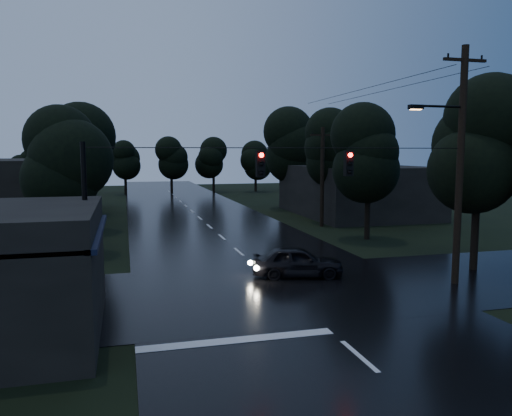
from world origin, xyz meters
name	(u,v)px	position (x,y,z in m)	size (l,w,h in m)	color
main_road	(209,227)	(0.00, 30.00, 0.00)	(12.00, 120.00, 0.02)	black
cross_street	(282,290)	(0.00, 12.00, 0.00)	(60.00, 9.00, 0.02)	black
building_far_right	(355,190)	(14.00, 34.00, 2.20)	(10.00, 14.00, 4.40)	black
building_far_left	(32,188)	(-14.00, 40.00, 2.50)	(10.00, 16.00, 5.00)	black
utility_pole_main	(458,161)	(7.41, 11.00, 5.26)	(3.50, 0.30, 10.00)	black
utility_pole_far	(322,175)	(8.30, 28.00, 3.88)	(2.00, 0.30, 7.50)	black
anchor_pole_left	(86,228)	(-7.50, 11.00, 3.00)	(0.18, 0.18, 6.00)	black
span_signals	(305,163)	(0.56, 10.99, 5.24)	(15.00, 0.37, 1.12)	black
tree_corner_near	(479,145)	(10.00, 13.00, 5.99)	(4.48, 4.48, 9.44)	black
tree_left_a	(70,159)	(-9.00, 22.00, 5.24)	(3.92, 3.92, 8.26)	black
tree_left_b	(72,152)	(-9.60, 30.00, 5.62)	(4.20, 4.20, 8.85)	black
tree_left_c	(76,148)	(-10.20, 40.00, 5.99)	(4.48, 4.48, 9.44)	black
tree_right_a	(369,152)	(9.00, 22.00, 5.62)	(4.20, 4.20, 8.85)	black
tree_right_b	(328,148)	(9.60, 30.00, 5.99)	(4.48, 4.48, 9.44)	black
tree_right_c	(294,145)	(10.20, 40.00, 6.37)	(4.76, 4.76, 10.03)	black
car	(298,262)	(1.34, 13.87, 0.70)	(1.65, 4.11, 1.40)	black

